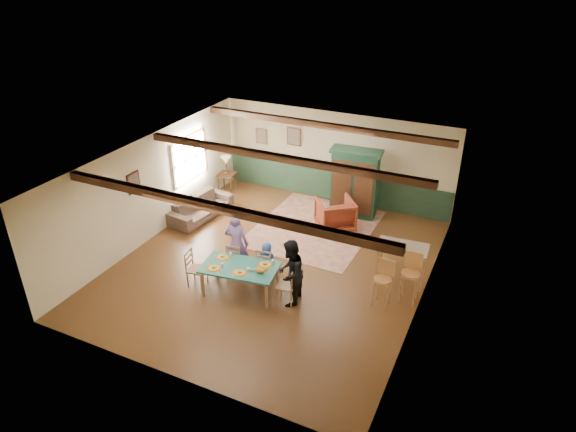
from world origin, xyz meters
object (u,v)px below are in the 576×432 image
at_px(person_child, 267,261).
at_px(counter_table, 401,264).
at_px(end_table, 227,183).
at_px(bar_stool_left, 382,285).
at_px(cat, 260,270).
at_px(table_lamp, 226,165).
at_px(armchair, 335,214).
at_px(dining_table, 240,280).
at_px(dining_chair_far_right, 266,263).
at_px(dining_chair_end_right, 286,285).
at_px(sofa, 201,207).
at_px(person_woman, 290,273).
at_px(person_man, 237,243).
at_px(dining_chair_end_left, 197,268).
at_px(armoire, 355,183).
at_px(bar_stool_right, 410,279).
at_px(dining_chair_far_left, 236,258).

bearing_deg(person_child, counter_table, -165.64).
height_order(end_table, bar_stool_left, bar_stool_left).
relative_size(cat, table_lamp, 0.58).
relative_size(armchair, bar_stool_left, 0.90).
distance_m(dining_table, dining_chair_far_right, 0.76).
distance_m(dining_chair_end_right, sofa, 4.60).
distance_m(dining_chair_end_right, person_woman, 0.33).
bearing_deg(end_table, armchair, -11.25).
height_order(dining_table, cat, cat).
relative_size(person_man, person_child, 1.72).
xyz_separation_m(person_woman, counter_table, (1.93, 1.77, -0.29)).
xyz_separation_m(table_lamp, bar_stool_left, (5.91, -3.50, -0.37)).
bearing_deg(person_woman, dining_chair_far_right, -130.27).
bearing_deg(person_child, cat, 99.46).
relative_size(dining_chair_end_left, armoire, 0.44).
bearing_deg(armoire, cat, -101.12).
bearing_deg(armchair, bar_stool_right, 100.00).
distance_m(dining_table, person_man, 0.93).
xyz_separation_m(counter_table, bar_stool_right, (0.35, -0.65, 0.10)).
xyz_separation_m(dining_chair_far_right, armoire, (0.76, 3.90, 0.55)).
height_order(dining_chair_far_right, table_lamp, table_lamp).
distance_m(dining_chair_end_right, bar_stool_right, 2.63).
height_order(person_child, counter_table, counter_table).
relative_size(person_child, armchair, 0.96).
relative_size(sofa, table_lamp, 3.55).
distance_m(dining_table, dining_chair_end_left, 1.05).
height_order(dining_chair_far_right, cat, dining_chair_far_right).
bearing_deg(sofa, bar_stool_right, -94.80).
bearing_deg(end_table, dining_chair_end_right, -46.45).
xyz_separation_m(sofa, bar_stool_left, (5.73, -1.78, 0.24)).
bearing_deg(dining_table, dining_chair_far_right, 69.03).
distance_m(armoire, bar_stool_left, 4.19).
bearing_deg(armoire, person_woman, -93.42).
bearing_deg(armoire, armchair, -105.29).
distance_m(person_child, counter_table, 3.03).
height_order(dining_chair_end_left, end_table, dining_chair_end_left).
distance_m(dining_chair_far_left, person_child, 0.73).
height_order(dining_chair_far_right, bar_stool_right, bar_stool_right).
distance_m(dining_chair_far_left, end_table, 4.56).
distance_m(dining_chair_end_left, person_child, 1.59).
height_order(armchair, sofa, armchair).
bearing_deg(table_lamp, dining_chair_far_right, -48.50).
distance_m(dining_chair_end_left, cat, 1.59).
bearing_deg(dining_chair_far_left, armchair, -121.40).
height_order(dining_chair_end_left, cat, dining_chair_end_left).
xyz_separation_m(person_woman, end_table, (-4.12, 4.22, -0.44)).
height_order(person_woman, end_table, person_woman).
bearing_deg(person_child, armoire, -109.54).
xyz_separation_m(dining_chair_far_left, person_man, (-0.01, 0.07, 0.35)).
bearing_deg(armoire, person_child, -106.10).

